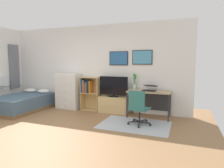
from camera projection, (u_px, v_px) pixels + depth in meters
The scene contains 13 objects.
ground_plane at pixel (44, 133), 4.22m from camera, with size 7.20×7.20×0.00m, color #936B44.
wall_back_with_posters at pixel (94, 68), 6.32m from camera, with size 6.12×0.09×2.70m.
area_rug at pixel (135, 124), 4.79m from camera, with size 1.70×1.20×0.01m, color #B2B7BC.
bed at pixel (22, 103), 6.24m from camera, with size 1.30×1.91×0.60m.
dresser at pixel (68, 91), 6.44m from camera, with size 0.77×0.46×1.16m.
bookshelf at pixel (89, 91), 6.23m from camera, with size 0.61×0.30×1.06m.
tv_stand at pixel (114, 105), 5.93m from camera, with size 0.89×0.41×0.49m.
television at pixel (113, 87), 5.84m from camera, with size 0.89×0.16×0.62m.
desk at pixel (150, 95), 5.48m from camera, with size 1.17×0.61×0.74m.
office_chair at pixel (138, 107), 4.69m from camera, with size 0.58×0.58×0.86m.
laptop at pixel (150, 88), 5.45m from camera, with size 0.41×0.44×0.16m.
computer_mouse at pixel (158, 91), 5.25m from camera, with size 0.06×0.10×0.03m, color silver.
bamboo_vase at pixel (135, 81), 5.74m from camera, with size 0.10×0.09×0.46m.
Camera 1 is at (2.82, -3.29, 1.53)m, focal length 31.19 mm.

